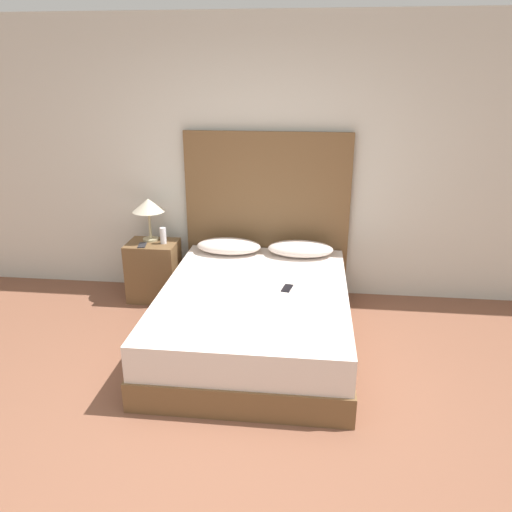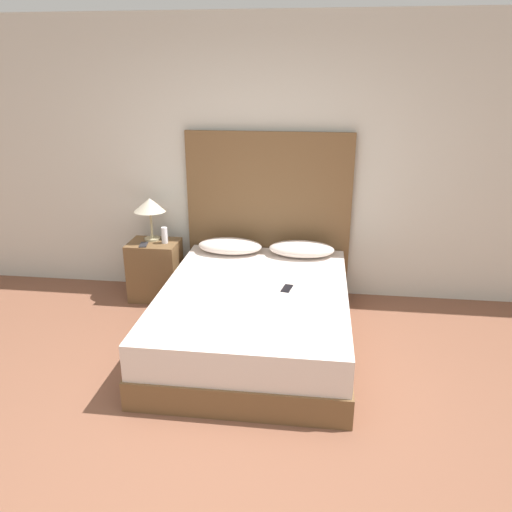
{
  "view_description": "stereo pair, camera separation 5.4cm",
  "coord_description": "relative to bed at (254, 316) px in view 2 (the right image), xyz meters",
  "views": [
    {
      "loc": [
        0.57,
        -2.34,
        2.19
      ],
      "look_at": [
        0.13,
        1.5,
        0.75
      ],
      "focal_mm": 35.0,
      "sensor_mm": 36.0,
      "label": 1
    },
    {
      "loc": [
        0.62,
        -2.33,
        2.19
      ],
      "look_at": [
        0.13,
        1.5,
        0.75
      ],
      "focal_mm": 35.0,
      "sensor_mm": 36.0,
      "label": 2
    }
  ],
  "objects": [
    {
      "name": "ground_plane",
      "position": [
        -0.13,
        -1.39,
        -0.25
      ],
      "size": [
        16.0,
        16.0,
        0.0
      ],
      "primitive_type": "plane",
      "color": "brown"
    },
    {
      "name": "table_lamp",
      "position": [
        -1.15,
        0.86,
        0.69
      ],
      "size": [
        0.32,
        0.32,
        0.42
      ],
      "color": "tan",
      "rests_on": "nightstand"
    },
    {
      "name": "phone_on_nightstand",
      "position": [
        -1.18,
        0.68,
        0.35
      ],
      "size": [
        0.1,
        0.16,
        0.01
      ],
      "color": "#232328",
      "rests_on": "nightstand"
    },
    {
      "name": "toiletry_bottle",
      "position": [
        -0.99,
        0.77,
        0.43
      ],
      "size": [
        0.06,
        0.06,
        0.16
      ],
      "color": "silver",
      "rests_on": "nightstand"
    },
    {
      "name": "wall_back",
      "position": [
        -0.13,
        1.14,
        1.1
      ],
      "size": [
        10.0,
        0.06,
        2.7
      ],
      "color": "silver",
      "rests_on": "ground_plane"
    },
    {
      "name": "pillow_right",
      "position": [
        0.35,
        0.83,
        0.32
      ],
      "size": [
        0.63,
        0.33,
        0.14
      ],
      "color": "silver",
      "rests_on": "bed"
    },
    {
      "name": "bed",
      "position": [
        0.0,
        0.0,
        0.0
      ],
      "size": [
        1.55,
        2.08,
        0.5
      ],
      "color": "brown",
      "rests_on": "ground_plane"
    },
    {
      "name": "headboard",
      "position": [
        0.0,
        1.07,
        0.58
      ],
      "size": [
        1.63,
        0.05,
        1.65
      ],
      "color": "brown",
      "rests_on": "ground_plane"
    },
    {
      "name": "phone_on_bed",
      "position": [
        0.27,
        0.03,
        0.26
      ],
      "size": [
        0.1,
        0.16,
        0.01
      ],
      "color": "black",
      "rests_on": "bed"
    },
    {
      "name": "nightstand",
      "position": [
        -1.11,
        0.78,
        0.05
      ],
      "size": [
        0.49,
        0.38,
        0.59
      ],
      "color": "brown",
      "rests_on": "ground_plane"
    },
    {
      "name": "pillow_left",
      "position": [
        -0.35,
        0.83,
        0.32
      ],
      "size": [
        0.63,
        0.33,
        0.14
      ],
      "color": "silver",
      "rests_on": "bed"
    }
  ]
}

